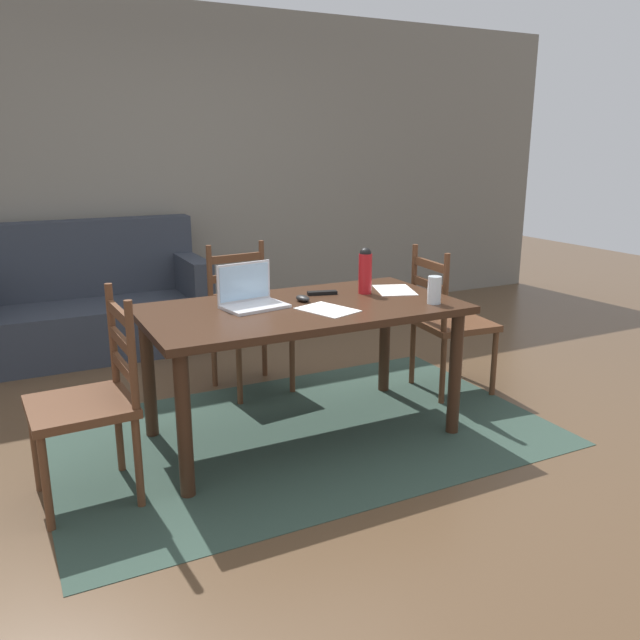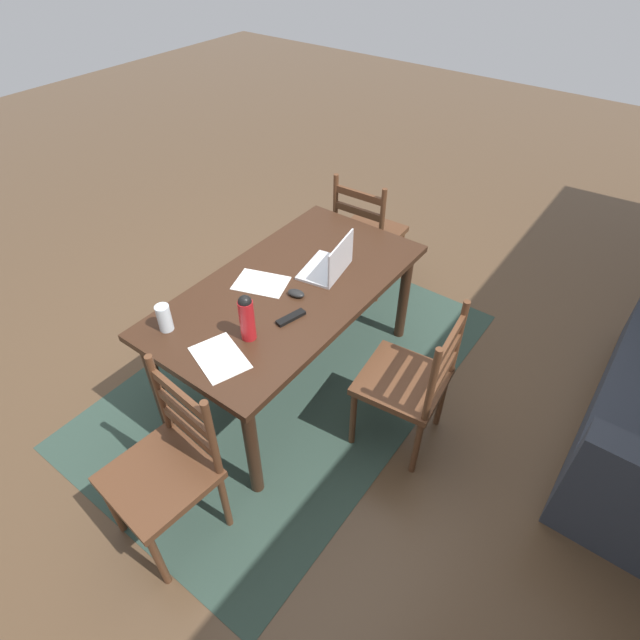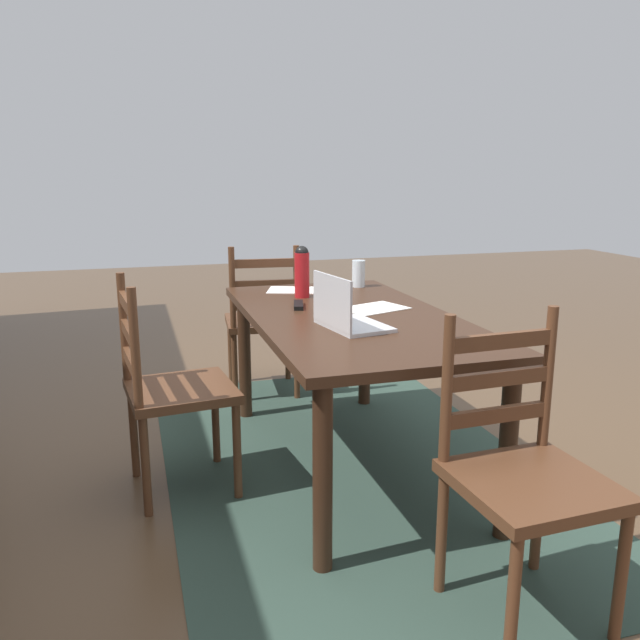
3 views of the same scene
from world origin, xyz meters
name	(u,v)px [view 2 (image 2 of 3)]	position (x,y,z in m)	size (l,w,h in m)	color
ground_plane	(294,374)	(0.00, 0.00, 0.00)	(14.00, 14.00, 0.00)	brown
area_rug	(294,374)	(0.00, 0.00, 0.00)	(2.71, 1.70, 0.01)	#2D4238
dining_table	(290,298)	(0.00, 0.00, 0.65)	(1.68, 0.88, 0.74)	#382114
chair_far_head	(410,382)	(0.00, 0.81, 0.46)	(0.49, 0.49, 0.95)	#56331E
chair_left_near	(367,234)	(-1.13, -0.17, 0.46)	(0.46, 0.46, 0.95)	#56331E
chair_right_far	(166,470)	(1.13, 0.18, 0.46)	(0.48, 0.48, 0.95)	#56331E
laptop	(331,264)	(-0.25, 0.11, 0.80)	(0.35, 0.27, 0.23)	silver
water_bottle	(247,317)	(0.45, 0.11, 0.88)	(0.08, 0.08, 0.27)	red
drinking_glass	(164,318)	(0.66, -0.28, 0.81)	(0.07, 0.07, 0.15)	silver
computer_mouse	(296,293)	(0.05, 0.09, 0.76)	(0.06, 0.10, 0.03)	black
tv_remote	(291,318)	(0.22, 0.19, 0.75)	(0.04, 0.17, 0.02)	black
paper_stack_left	(261,283)	(0.08, -0.15, 0.74)	(0.21, 0.30, 0.00)	white
paper_stack_right	(220,358)	(0.65, 0.09, 0.74)	(0.21, 0.30, 0.00)	white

